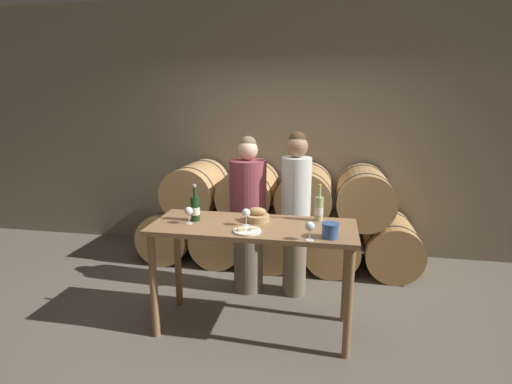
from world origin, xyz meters
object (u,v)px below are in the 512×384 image
(blue_crock, at_px, (330,230))
(wine_bottle_red, at_px, (195,208))
(person_left, at_px, (248,215))
(wine_bottle_white, at_px, (319,208))
(bread_basket, at_px, (257,216))
(cheese_plate, at_px, (247,231))
(wine_glass_far_left, at_px, (189,212))
(wine_glass_left, at_px, (246,213))
(wine_glass_center, at_px, (310,227))
(person_right, at_px, (296,212))
(tasting_table, at_px, (253,241))

(blue_crock, bearing_deg, wine_bottle_red, 168.54)
(person_left, xyz_separation_m, wine_bottle_white, (0.72, -0.49, 0.25))
(bread_basket, distance_m, cheese_plate, 0.30)
(wine_bottle_red, distance_m, cheese_plate, 0.55)
(wine_glass_far_left, bearing_deg, cheese_plate, -12.41)
(wine_glass_far_left, height_order, wine_glass_left, same)
(wine_bottle_white, xyz_separation_m, wine_glass_far_left, (-1.07, -0.29, -0.00))
(wine_glass_far_left, bearing_deg, wine_glass_left, 4.64)
(wine_glass_far_left, relative_size, wine_glass_center, 1.00)
(wine_bottle_red, bearing_deg, cheese_plate, -22.92)
(blue_crock, xyz_separation_m, wine_glass_far_left, (-1.17, 0.14, 0.04))
(wine_bottle_white, xyz_separation_m, wine_glass_left, (-0.58, -0.25, -0.00))
(bread_basket, relative_size, wine_glass_far_left, 1.42)
(person_right, xyz_separation_m, wine_bottle_white, (0.24, -0.49, 0.18))
(tasting_table, xyz_separation_m, wine_glass_left, (-0.05, -0.03, 0.25))
(tasting_table, distance_m, blue_crock, 0.69)
(blue_crock, relative_size, bread_basket, 0.63)
(wine_bottle_white, height_order, cheese_plate, wine_bottle_white)
(person_left, xyz_separation_m, wine_glass_far_left, (-0.34, -0.79, 0.25))
(person_right, height_order, cheese_plate, person_right)
(person_right, distance_m, wine_bottle_red, 1.08)
(blue_crock, bearing_deg, cheese_plate, 178.21)
(wine_bottle_white, relative_size, wine_glass_center, 2.19)
(person_left, bearing_deg, blue_crock, -48.27)
(person_left, relative_size, wine_bottle_white, 5.09)
(wine_bottle_red, bearing_deg, person_left, 65.26)
(wine_glass_left, xyz_separation_m, wine_glass_center, (0.54, -0.26, 0.00))
(blue_crock, bearing_deg, wine_glass_center, -150.44)
(blue_crock, relative_size, wine_glass_center, 0.90)
(person_left, distance_m, person_right, 0.49)
(wine_bottle_red, relative_size, bread_basket, 1.54)
(wine_bottle_white, relative_size, blue_crock, 2.43)
(tasting_table, xyz_separation_m, cheese_plate, (-0.01, -0.18, 0.15))
(wine_bottle_white, distance_m, cheese_plate, 0.69)
(person_left, bearing_deg, wine_bottle_red, -114.74)
(person_left, xyz_separation_m, wine_glass_center, (0.68, -1.01, 0.25))
(person_right, bearing_deg, cheese_plate, -108.57)
(wine_bottle_red, bearing_deg, person_right, 40.73)
(person_right, distance_m, bread_basket, 0.68)
(wine_glass_far_left, height_order, wine_glass_center, same)
(person_right, bearing_deg, bread_basket, -114.45)
(person_left, distance_m, wine_glass_center, 1.24)
(person_left, relative_size, wine_glass_center, 11.14)
(person_right, distance_m, blue_crock, 0.99)
(tasting_table, relative_size, wine_glass_left, 11.69)
(wine_bottle_white, height_order, blue_crock, wine_bottle_white)
(person_right, relative_size, bread_basket, 8.10)
(tasting_table, bearing_deg, wine_glass_left, -150.34)
(wine_glass_left, height_order, wine_glass_center, same)
(tasting_table, relative_size, cheese_plate, 7.69)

